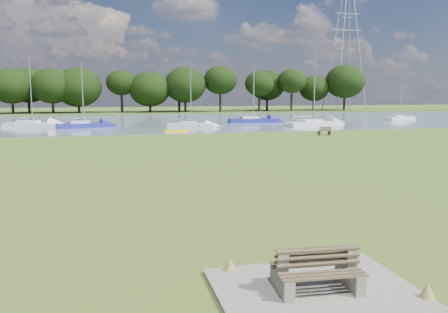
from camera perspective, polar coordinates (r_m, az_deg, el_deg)
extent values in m
plane|color=#596522|center=(22.68, -3.85, -2.33)|extent=(220.00, 220.00, 0.00)
cube|color=gray|center=(64.19, -10.73, 4.46)|extent=(220.00, 40.00, 0.10)
cube|color=#4C6626|center=(94.10, -11.91, 5.61)|extent=(220.00, 20.00, 0.40)
cube|color=gray|center=(9.81, 11.93, -16.83)|extent=(4.20, 3.20, 0.10)
cube|color=gray|center=(9.46, 7.58, -15.89)|extent=(0.31, 1.06, 0.44)
cube|color=gray|center=(9.31, 7.63, -13.65)|extent=(0.23, 0.20, 0.55)
cube|color=gray|center=(9.98, 16.12, -14.83)|extent=(0.31, 1.06, 0.44)
cube|color=gray|center=(9.83, 16.22, -12.69)|extent=(0.23, 0.20, 0.55)
cube|color=brown|center=(9.33, 12.79, -14.87)|extent=(1.83, 0.55, 0.04)
cube|color=brown|center=(9.43, 12.26, -12.62)|extent=(1.80, 0.28, 0.44)
cube|color=brown|center=(9.89, 11.30, -13.44)|extent=(1.83, 0.55, 0.04)
cube|color=brown|center=(9.57, 11.90, -12.30)|extent=(1.80, 0.28, 0.44)
cube|color=brown|center=(44.06, 12.31, 2.98)|extent=(0.14, 0.43, 0.44)
cube|color=brown|center=(44.80, 13.60, 3.02)|extent=(0.14, 0.43, 0.44)
cube|color=brown|center=(44.41, 12.97, 3.28)|extent=(1.47, 0.65, 0.05)
cube|color=brown|center=(44.24, 13.13, 3.55)|extent=(1.41, 0.27, 0.43)
cube|color=yellow|center=(46.55, -6.28, 3.35)|extent=(2.71, 1.05, 0.26)
cylinder|color=#A6A8AD|center=(102.92, 15.12, 13.59)|extent=(0.25, 0.25, 27.80)
cylinder|color=#A6A8AD|center=(105.32, 17.46, 13.37)|extent=(0.25, 0.25, 27.80)
cylinder|color=#A6A8AD|center=(107.12, 13.83, 13.42)|extent=(0.25, 0.25, 27.80)
cylinder|color=#A6A8AD|center=(109.43, 16.11, 13.22)|extent=(0.25, 0.25, 27.80)
cube|color=#A6A8AD|center=(106.64, 15.72, 15.63)|extent=(7.19, 0.15, 0.15)
cube|color=#A6A8AD|center=(107.18, 15.80, 17.55)|extent=(5.96, 0.15, 0.15)
cylinder|color=black|center=(91.93, -26.39, 6.09)|extent=(0.46, 0.46, 3.52)
ellipsoid|color=black|center=(91.93, -26.56, 8.77)|extent=(6.45, 6.45, 5.48)
cylinder|color=black|center=(90.74, -22.04, 6.41)|extent=(0.46, 0.46, 3.78)
ellipsoid|color=black|center=(90.75, -22.20, 9.33)|extent=(7.37, 7.37, 6.27)
cylinder|color=black|center=(90.10, -17.59, 6.37)|extent=(0.46, 0.46, 2.99)
ellipsoid|color=black|center=(90.07, -17.69, 8.69)|extent=(8.30, 8.30, 7.05)
cylinder|color=black|center=(89.98, -13.11, 6.62)|extent=(0.46, 0.46, 3.25)
ellipsoid|color=black|center=(89.96, -13.20, 9.15)|extent=(6.45, 6.45, 5.48)
cylinder|color=black|center=(90.40, -8.65, 6.84)|extent=(0.46, 0.46, 3.52)
ellipsoid|color=black|center=(90.40, -8.71, 9.56)|extent=(7.37, 7.37, 6.27)
cylinder|color=black|center=(91.37, -4.24, 7.01)|extent=(0.46, 0.46, 3.78)
ellipsoid|color=black|center=(91.38, -4.28, 9.90)|extent=(8.30, 8.30, 7.05)
cylinder|color=black|center=(92.86, 0.04, 6.80)|extent=(0.46, 0.46, 2.99)
ellipsoid|color=black|center=(92.83, 0.04, 9.06)|extent=(6.45, 6.45, 5.48)
cylinder|color=black|center=(94.83, 4.17, 6.89)|extent=(0.46, 0.46, 3.25)
ellipsoid|color=black|center=(94.82, 4.20, 9.30)|extent=(7.37, 7.37, 6.27)
cylinder|color=black|center=(97.27, 8.12, 6.95)|extent=(0.46, 0.46, 3.52)
ellipsoid|color=black|center=(97.27, 8.17, 9.48)|extent=(8.30, 8.30, 7.05)
cylinder|color=black|center=(100.15, 11.85, 6.97)|extent=(0.46, 0.46, 3.78)
ellipsoid|color=black|center=(100.16, 11.93, 9.61)|extent=(6.45, 6.45, 5.48)
cylinder|color=black|center=(103.42, 15.35, 6.67)|extent=(0.46, 0.46, 2.99)
ellipsoid|color=black|center=(103.40, 15.43, 8.69)|extent=(7.37, 7.37, 6.27)
cube|color=navy|center=(54.85, -17.82, 4.00)|extent=(6.45, 3.41, 0.73)
cube|color=silver|center=(54.72, -18.35, 4.43)|extent=(2.47, 1.92, 0.47)
cylinder|color=#A5A8AD|center=(54.72, -17.99, 7.81)|extent=(0.13, 0.13, 6.99)
cube|color=navy|center=(61.40, 3.87, 4.82)|extent=(7.04, 2.24, 0.77)
cube|color=silver|center=(61.23, 3.37, 5.25)|extent=(2.50, 1.63, 0.50)
cylinder|color=#A5A8AD|center=(61.29, 3.90, 8.39)|extent=(0.13, 0.13, 7.32)
cube|color=silver|center=(53.16, -4.32, 4.19)|extent=(5.75, 3.53, 0.62)
cube|color=silver|center=(53.23, -4.80, 4.59)|extent=(2.27, 1.87, 0.40)
cylinder|color=#A5A8AD|center=(53.02, -4.36, 8.02)|extent=(0.11, 0.11, 6.84)
cube|color=silver|center=(58.28, -23.69, 3.91)|extent=(7.35, 4.37, 0.69)
cube|color=silver|center=(58.54, -24.20, 4.30)|extent=(2.88, 2.34, 0.44)
cylinder|color=#A5A8AD|center=(58.15, -23.93, 7.88)|extent=(0.12, 0.12, 7.80)
cube|color=silver|center=(55.91, 11.61, 4.33)|extent=(8.24, 4.14, 0.79)
cube|color=silver|center=(55.47, 11.12, 4.81)|extent=(3.13, 2.39, 0.51)
cylinder|color=#A5A8AD|center=(55.80, 11.76, 9.53)|extent=(0.14, 0.14, 9.81)
cube|color=silver|center=(71.75, 21.95, 4.71)|extent=(5.83, 3.16, 0.68)
cube|color=silver|center=(71.37, 21.75, 5.03)|extent=(2.24, 1.76, 0.44)
cylinder|color=#A5A8AD|center=(71.65, 22.14, 8.12)|extent=(0.12, 0.12, 8.26)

